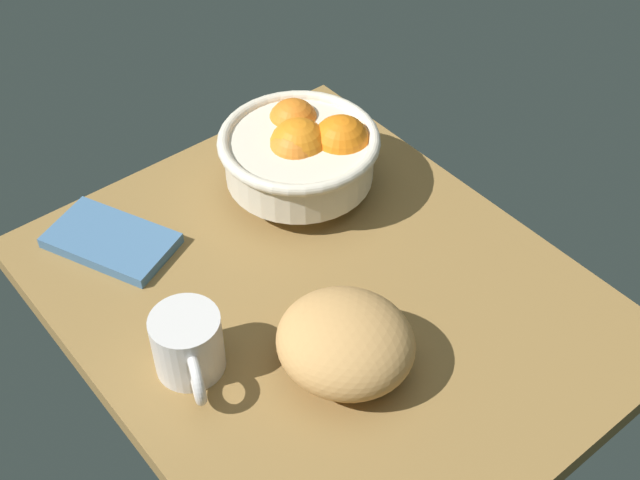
% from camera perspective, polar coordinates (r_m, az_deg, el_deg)
% --- Properties ---
extents(ground_plane, '(0.68, 0.56, 0.03)m').
position_cam_1_polar(ground_plane, '(1.04, 0.19, -4.10)').
color(ground_plane, olive).
extents(fruit_bowl, '(0.21, 0.21, 0.11)m').
position_cam_1_polar(fruit_bowl, '(1.13, -1.16, 5.98)').
color(fruit_bowl, beige).
rests_on(fruit_bowl, ground).
extents(bread_loaf, '(0.20, 0.19, 0.09)m').
position_cam_1_polar(bread_loaf, '(0.93, 1.71, -6.84)').
color(bread_loaf, tan).
rests_on(bread_loaf, ground).
extents(napkin_folded, '(0.18, 0.15, 0.01)m').
position_cam_1_polar(napkin_folded, '(1.11, -13.78, -0.04)').
color(napkin_folded, teal).
rests_on(napkin_folded, ground).
extents(mug, '(0.11, 0.08, 0.08)m').
position_cam_1_polar(mug, '(0.94, -8.79, -6.99)').
color(mug, silver).
rests_on(mug, ground).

